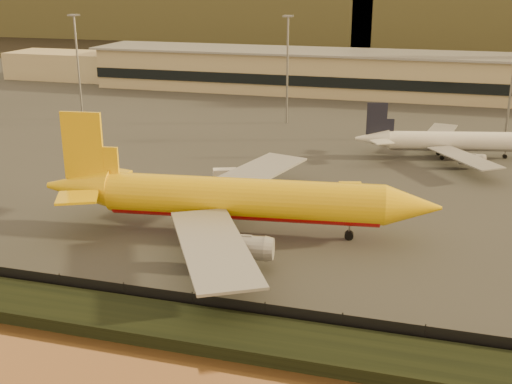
{
  "coord_description": "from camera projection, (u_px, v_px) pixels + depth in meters",
  "views": [
    {
      "loc": [
        25.32,
        -69.53,
        34.31
      ],
      "look_at": [
        1.83,
        12.0,
        5.61
      ],
      "focal_mm": 45.0,
      "sensor_mm": 36.0,
      "label": 1
    }
  ],
  "objects": [
    {
      "name": "apron_light_masts",
      "position": [
        393.0,
        65.0,
        140.23
      ],
      "size": [
        152.2,
        12.2,
        25.4
      ],
      "color": "slate",
      "rests_on": "tarmac"
    },
    {
      "name": "gse_vehicle_yellow",
      "position": [
        350.0,
        188.0,
        106.04
      ],
      "size": [
        3.98,
        2.53,
        1.66
      ],
      "primitive_type": "cube",
      "rotation": [
        0.0,
        0.0,
        0.25
      ],
      "color": "#EAB60C",
      "rests_on": "tarmac"
    },
    {
      "name": "white_narrowbody_jet",
      "position": [
        452.0,
        142.0,
        125.57
      ],
      "size": [
        37.36,
        35.81,
        10.83
      ],
      "rotation": [
        0.0,
        0.0,
        0.23
      ],
      "color": "silver",
      "rests_on": "tarmac"
    },
    {
      "name": "dhl_cargo_jet",
      "position": [
        237.0,
        200.0,
        88.02
      ],
      "size": [
        55.13,
        53.58,
        16.46
      ],
      "rotation": [
        0.0,
        0.0,
        0.13
      ],
      "color": "#EAB60C",
      "rests_on": "tarmac"
    },
    {
      "name": "embankment",
      "position": [
        160.0,
        324.0,
        65.22
      ],
      "size": [
        320.0,
        7.0,
        1.4
      ],
      "primitive_type": "cube",
      "color": "black",
      "rests_on": "ground"
    },
    {
      "name": "ground",
      "position": [
        216.0,
        262.0,
        80.92
      ],
      "size": [
        900.0,
        900.0,
        0.0
      ],
      "primitive_type": "plane",
      "color": "black",
      "rests_on": "ground"
    },
    {
      "name": "gse_vehicle_white",
      "position": [
        225.0,
        174.0,
        112.98
      ],
      "size": [
        4.49,
        3.24,
        1.85
      ],
      "primitive_type": "cube",
      "rotation": [
        0.0,
        0.0,
        0.38
      ],
      "color": "silver",
      "rests_on": "tarmac"
    },
    {
      "name": "tarmac",
      "position": [
        337.0,
        114.0,
        167.37
      ],
      "size": [
        320.0,
        220.0,
        0.2
      ],
      "primitive_type": "cube",
      "color": "#2D2D2D",
      "rests_on": "ground"
    },
    {
      "name": "terminal_building",
      "position": [
        307.0,
        72.0,
        197.02
      ],
      "size": [
        202.0,
        25.0,
        12.6
      ],
      "color": "tan",
      "rests_on": "tarmac"
    },
    {
      "name": "perimeter_fence",
      "position": [
        175.0,
        300.0,
        68.67
      ],
      "size": [
        300.0,
        0.05,
        2.2
      ],
      "primitive_type": "cube",
      "color": "black",
      "rests_on": "tarmac"
    }
  ]
}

